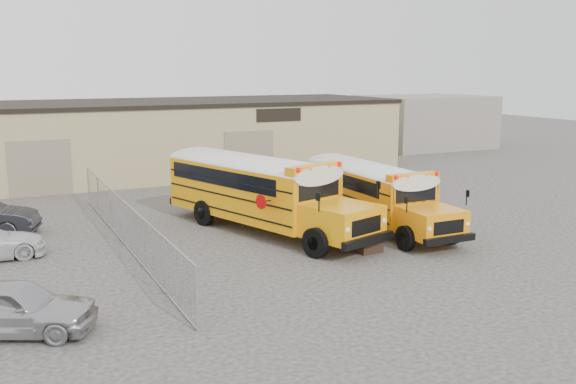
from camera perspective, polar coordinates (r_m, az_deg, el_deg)
name	(u,v)px	position (r m, az deg, el deg)	size (l,w,h in m)	color
ground	(301,247)	(24.58, 1.14, -4.95)	(120.00, 120.00, 0.00)	#302E2C
warehouse	(163,136)	(42.68, -11.04, 4.88)	(30.20, 10.20, 4.67)	tan
chainlink_fence	(125,224)	(25.24, -14.29, -2.76)	(0.07, 18.07, 1.81)	#989AA0
distant_building_right	(424,122)	(57.06, 11.99, 6.15)	(10.00, 8.00, 4.40)	gray
school_bus_left	(172,169)	(32.07, -10.26, 1.99)	(5.84, 11.13, 3.17)	#FDA00A
school_bus_right	(313,171)	(32.71, 2.21, 1.88)	(2.46, 9.35, 2.73)	orange
tarp_bundle	(367,233)	(24.03, 7.06, -3.66)	(1.01, 1.01, 1.38)	black
car_silver	(12,307)	(18.09, -23.31, -9.40)	(1.69, 4.20, 1.43)	#B8B8BD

